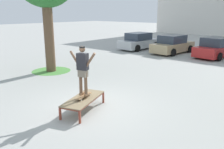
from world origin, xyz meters
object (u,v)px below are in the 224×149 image
skateboard (84,96)px  car_red (216,48)px  skate_box (83,99)px  skater (83,68)px  car_silver (139,42)px  car_tan (173,45)px

skateboard → car_red: 13.38m
car_red → skateboard: bearing=-90.2°
skate_box → skater: 1.12m
skater → car_silver: (-6.61, 12.86, -0.84)m
car_red → car_silver: bearing=-175.5°
skateboard → skater: size_ratio=0.49×
skate_box → car_red: 13.41m
skater → car_red: size_ratio=0.39×
skater → car_tan: (-3.28, 12.89, -0.84)m
skate_box → car_silver: bearing=117.2°
skate_box → car_silver: (-6.62, 12.89, 0.28)m
skater → car_tan: 13.33m
skate_box → car_tan: bearing=104.3°
skateboard → skater: skater is taller
car_silver → car_red: size_ratio=0.99×
skateboard → car_silver: car_silver is taller
car_red → skate_box: bearing=-90.2°
skateboard → car_tan: bearing=104.3°
skater → car_tan: skater is taller
skate_box → car_silver: size_ratio=0.47×
car_silver → skateboard: bearing=-62.8°
skate_box → skateboard: size_ratio=2.48×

